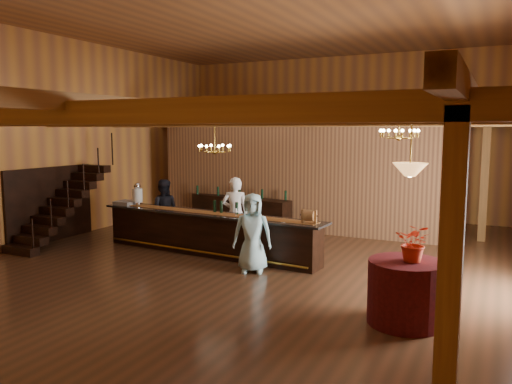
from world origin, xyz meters
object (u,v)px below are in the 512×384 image
at_px(guest, 252,233).
at_px(floor_plant, 436,220).
at_px(round_table, 405,292).
at_px(staff_second, 163,210).
at_px(raffle_drum, 309,216).
at_px(chandelier_left, 215,148).
at_px(backbar_shelf, 240,213).
at_px(tasting_bar, 208,233).
at_px(pendant_lamp, 410,169).
at_px(chandelier_right, 399,133).
at_px(beverage_dispenser, 137,194).
at_px(bartender, 235,214).

relative_size(guest, floor_plant, 1.39).
relative_size(round_table, staff_second, 0.68).
xyz_separation_m(raffle_drum, chandelier_left, (-2.67, 0.61, 1.36)).
relative_size(backbar_shelf, round_table, 2.97).
distance_m(tasting_bar, pendant_lamp, 5.88).
relative_size(chandelier_right, guest, 0.48).
distance_m(raffle_drum, round_table, 3.26).
distance_m(beverage_dispenser, bartender, 2.77).
bearing_deg(chandelier_left, pendant_lamp, -28.61).
bearing_deg(pendant_lamp, round_table, 0.00).
xyz_separation_m(raffle_drum, floor_plant, (2.14, 3.98, -0.58)).
bearing_deg(round_table, raffle_drum, 137.98).
bearing_deg(chandelier_right, bartender, 179.30).
bearing_deg(chandelier_right, floor_plant, 81.16).
xyz_separation_m(backbar_shelf, pendant_lamp, (5.83, -5.51, 1.92)).
distance_m(pendant_lamp, guest, 4.02).
relative_size(bartender, guest, 1.09).
bearing_deg(guest, chandelier_right, 9.99).
distance_m(pendant_lamp, bartender, 5.73).
distance_m(round_table, bartender, 5.55).
distance_m(chandelier_right, pendant_lamp, 3.11).
relative_size(staff_second, guest, 1.00).
height_order(beverage_dispenser, chandelier_left, chandelier_left).
relative_size(beverage_dispenser, staff_second, 0.36).
xyz_separation_m(tasting_bar, chandelier_right, (4.32, 0.60, 2.40)).
relative_size(pendant_lamp, staff_second, 0.54).
relative_size(tasting_bar, beverage_dispenser, 10.17).
distance_m(guest, floor_plant, 5.60).
xyz_separation_m(bartender, staff_second, (-2.20, 0.01, -0.08)).
relative_size(pendant_lamp, floor_plant, 0.74).
distance_m(beverage_dispenser, chandelier_left, 2.63).
xyz_separation_m(backbar_shelf, bartender, (1.20, -2.48, 0.44)).
bearing_deg(beverage_dispenser, floor_plant, 26.21).
bearing_deg(backbar_shelf, staff_second, -102.74).
bearing_deg(chandelier_right, beverage_dispenser, -176.80).
bearing_deg(chandelier_right, tasting_bar, -172.10).
bearing_deg(bartender, staff_second, -18.89).
height_order(chandelier_left, bartender, chandelier_left).
distance_m(raffle_drum, guest, 1.26).
distance_m(round_table, pendant_lamp, 1.90).
bearing_deg(guest, pendant_lamp, -42.88).
relative_size(tasting_bar, guest, 3.64).
bearing_deg(round_table, pendant_lamp, 180.00).
distance_m(bartender, floor_plant, 5.38).
xyz_separation_m(beverage_dispenser, pendant_lamp, (7.34, -2.61, 1.10)).
xyz_separation_m(beverage_dispenser, round_table, (7.34, -2.61, -0.80)).
height_order(backbar_shelf, chandelier_right, chandelier_right).
xyz_separation_m(backbar_shelf, floor_plant, (5.60, 0.60, 0.12)).
xyz_separation_m(tasting_bar, guest, (1.64, -0.89, 0.32)).
distance_m(tasting_bar, backbar_shelf, 3.23).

